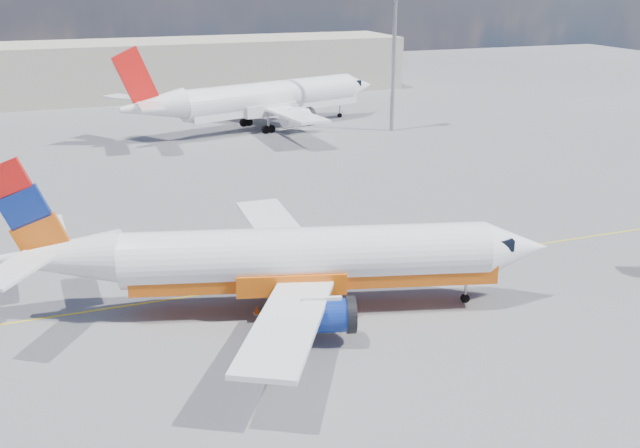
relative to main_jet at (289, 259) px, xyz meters
name	(u,v)px	position (x,y,z in m)	size (l,w,h in m)	color
ground	(305,302)	(1.04, 0.58, -2.98)	(240.00, 240.00, 0.00)	#5B5B60
taxi_line	(288,282)	(1.04, 3.58, -2.98)	(70.00, 0.15, 0.01)	yellow
terminal_main	(171,68)	(6.04, 75.58, 1.02)	(70.00, 14.00, 8.00)	#B0A898
main_jet	(289,259)	(0.00, 0.00, 0.00)	(29.61, 22.60, 8.95)	white
second_jet	(263,99)	(12.03, 46.83, 0.49)	(34.44, 26.24, 10.42)	white
traffic_cone	(257,310)	(-1.86, 0.12, -2.75)	(0.34, 0.34, 0.48)	white
floodlight_mast	(395,15)	(25.64, 40.50, 10.01)	(1.58, 1.58, 21.67)	#93949B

